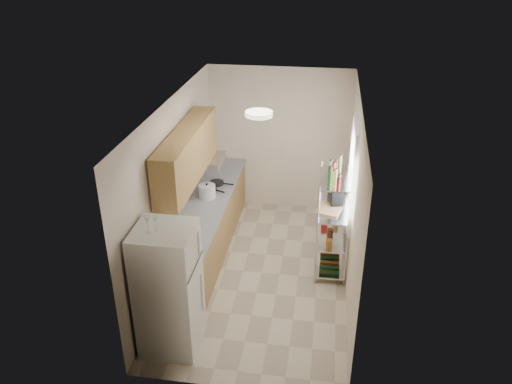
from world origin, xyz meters
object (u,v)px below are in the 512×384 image
frying_pan_large (210,189)px  cutting_board (330,209)px  espresso_machine (336,195)px  rice_cooker (207,191)px  refrigerator (169,289)px

frying_pan_large → cutting_board: (1.91, -0.60, 0.10)m
frying_pan_large → espresso_machine: (1.98, -0.41, 0.24)m
rice_cooker → frying_pan_large: rice_cooker is taller
espresso_machine → refrigerator: bearing=-147.7°
refrigerator → cutting_board: bearing=45.7°
rice_cooker → espresso_machine: size_ratio=0.85×
rice_cooker → espresso_machine: bearing=-4.4°
espresso_machine → cutting_board: bearing=-126.9°
refrigerator → frying_pan_large: size_ratio=6.81×
rice_cooker → frying_pan_large: bearing=95.6°
refrigerator → cutting_board: 2.61m
frying_pan_large → cutting_board: 2.00m
espresso_machine → frying_pan_large: bearing=153.3°
cutting_board → frying_pan_large: bearing=162.6°
refrigerator → espresso_machine: size_ratio=5.33×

